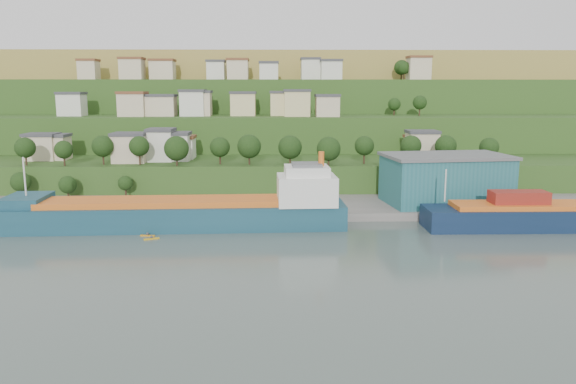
{
  "coord_description": "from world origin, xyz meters",
  "views": [
    {
      "loc": [
        6.89,
        -115.53,
        31.12
      ],
      "look_at": [
        9.74,
        15.0,
        7.32
      ],
      "focal_mm": 35.0,
      "sensor_mm": 36.0,
      "label": 1
    }
  ],
  "objects_px": {
    "cargo_ship_near": "(189,214)",
    "cargo_ship_far": "(574,216)",
    "warehouse": "(445,179)",
    "kayak_orange": "(148,235)",
    "caravan": "(39,208)"
  },
  "relations": [
    {
      "from": "cargo_ship_near",
      "to": "kayak_orange",
      "type": "relative_size",
      "value": 23.76
    },
    {
      "from": "cargo_ship_near",
      "to": "caravan",
      "type": "xyz_separation_m",
      "value": [
        -37.98,
        10.04,
        -0.47
      ]
    },
    {
      "from": "cargo_ship_near",
      "to": "caravan",
      "type": "relative_size",
      "value": 12.22
    },
    {
      "from": "caravan",
      "to": "kayak_orange",
      "type": "distance_m",
      "value": 34.87
    },
    {
      "from": "cargo_ship_near",
      "to": "warehouse",
      "type": "distance_m",
      "value": 66.35
    },
    {
      "from": "cargo_ship_near",
      "to": "cargo_ship_far",
      "type": "distance_m",
      "value": 87.89
    },
    {
      "from": "kayak_orange",
      "to": "cargo_ship_far",
      "type": "bearing_deg",
      "value": 10.8
    },
    {
      "from": "caravan",
      "to": "kayak_orange",
      "type": "xyz_separation_m",
      "value": [
        30.16,
        -17.32,
        -2.43
      ]
    },
    {
      "from": "cargo_ship_near",
      "to": "cargo_ship_far",
      "type": "xyz_separation_m",
      "value": [
        87.87,
        -2.19,
        -0.43
      ]
    },
    {
      "from": "caravan",
      "to": "cargo_ship_far",
      "type": "bearing_deg",
      "value": -5.61
    },
    {
      "from": "warehouse",
      "to": "caravan",
      "type": "xyz_separation_m",
      "value": [
        -101.87,
        -7.06,
        -5.77
      ]
    },
    {
      "from": "warehouse",
      "to": "kayak_orange",
      "type": "distance_m",
      "value": 76.19
    },
    {
      "from": "cargo_ship_near",
      "to": "kayak_orange",
      "type": "bearing_deg",
      "value": -139.29
    },
    {
      "from": "warehouse",
      "to": "kayak_orange",
      "type": "bearing_deg",
      "value": -168.4
    },
    {
      "from": "warehouse",
      "to": "kayak_orange",
      "type": "height_order",
      "value": "warehouse"
    }
  ]
}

